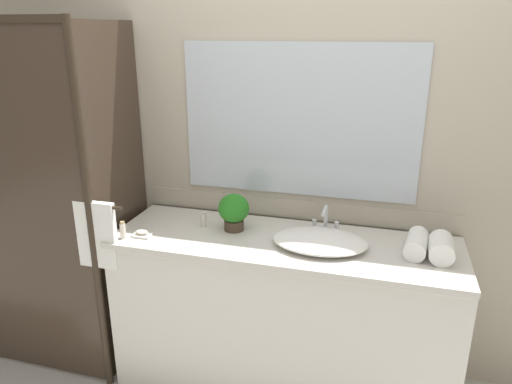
{
  "coord_description": "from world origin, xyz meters",
  "views": [
    {
      "loc": [
        0.47,
        -2.21,
        1.94
      ],
      "look_at": [
        -0.15,
        0.0,
        1.15
      ],
      "focal_mm": 33.49,
      "sensor_mm": 36.0,
      "label": 1
    }
  ],
  "objects_px": {
    "faucet": "(325,223)",
    "soap_dish": "(142,234)",
    "rolled_towel_near_edge": "(441,248)",
    "rolled_towel_middle": "(416,244)",
    "potted_plant": "(234,210)",
    "amenity_bottle_lotion": "(123,230)",
    "sink_basin": "(320,241)",
    "amenity_bottle_shampoo": "(203,220)"
  },
  "relations": [
    {
      "from": "sink_basin",
      "to": "amenity_bottle_shampoo",
      "type": "xyz_separation_m",
      "value": [
        -0.65,
        0.08,
        0.01
      ]
    },
    {
      "from": "soap_dish",
      "to": "amenity_bottle_lotion",
      "type": "xyz_separation_m",
      "value": [
        -0.08,
        -0.05,
        0.03
      ]
    },
    {
      "from": "sink_basin",
      "to": "potted_plant",
      "type": "height_order",
      "value": "potted_plant"
    },
    {
      "from": "rolled_towel_middle",
      "to": "potted_plant",
      "type": "bearing_deg",
      "value": 177.78
    },
    {
      "from": "rolled_towel_near_edge",
      "to": "rolled_towel_middle",
      "type": "height_order",
      "value": "rolled_towel_near_edge"
    },
    {
      "from": "amenity_bottle_lotion",
      "to": "rolled_towel_middle",
      "type": "height_order",
      "value": "rolled_towel_middle"
    },
    {
      "from": "potted_plant",
      "to": "amenity_bottle_lotion",
      "type": "xyz_separation_m",
      "value": [
        -0.52,
        -0.26,
        -0.07
      ]
    },
    {
      "from": "sink_basin",
      "to": "faucet",
      "type": "relative_size",
      "value": 2.82
    },
    {
      "from": "amenity_bottle_shampoo",
      "to": "soap_dish",
      "type": "bearing_deg",
      "value": -141.47
    },
    {
      "from": "faucet",
      "to": "soap_dish",
      "type": "relative_size",
      "value": 1.7
    },
    {
      "from": "sink_basin",
      "to": "soap_dish",
      "type": "xyz_separation_m",
      "value": [
        -0.92,
        -0.13,
        -0.02
      ]
    },
    {
      "from": "amenity_bottle_lotion",
      "to": "rolled_towel_middle",
      "type": "xyz_separation_m",
      "value": [
        1.46,
        0.23,
        0.01
      ]
    },
    {
      "from": "soap_dish",
      "to": "amenity_bottle_lotion",
      "type": "relative_size",
      "value": 1.06
    },
    {
      "from": "faucet",
      "to": "rolled_towel_near_edge",
      "type": "xyz_separation_m",
      "value": [
        0.57,
        -0.18,
        0.01
      ]
    },
    {
      "from": "amenity_bottle_shampoo",
      "to": "amenity_bottle_lotion",
      "type": "xyz_separation_m",
      "value": [
        -0.34,
        -0.26,
        0.0
      ]
    },
    {
      "from": "sink_basin",
      "to": "faucet",
      "type": "xyz_separation_m",
      "value": [
        0.0,
        0.19,
        0.02
      ]
    },
    {
      "from": "faucet",
      "to": "rolled_towel_middle",
      "type": "relative_size",
      "value": 0.76
    },
    {
      "from": "amenity_bottle_lotion",
      "to": "sink_basin",
      "type": "bearing_deg",
      "value": 10.22
    },
    {
      "from": "potted_plant",
      "to": "rolled_towel_near_edge",
      "type": "height_order",
      "value": "potted_plant"
    },
    {
      "from": "amenity_bottle_shampoo",
      "to": "rolled_towel_middle",
      "type": "distance_m",
      "value": 1.12
    },
    {
      "from": "rolled_towel_near_edge",
      "to": "amenity_bottle_shampoo",
      "type": "bearing_deg",
      "value": 177.07
    },
    {
      "from": "sink_basin",
      "to": "potted_plant",
      "type": "bearing_deg",
      "value": 170.09
    },
    {
      "from": "amenity_bottle_lotion",
      "to": "rolled_towel_middle",
      "type": "relative_size",
      "value": 0.42
    },
    {
      "from": "rolled_towel_near_edge",
      "to": "rolled_towel_middle",
      "type": "bearing_deg",
      "value": 164.38
    },
    {
      "from": "sink_basin",
      "to": "rolled_towel_near_edge",
      "type": "bearing_deg",
      "value": 1.65
    },
    {
      "from": "potted_plant",
      "to": "rolled_towel_near_edge",
      "type": "bearing_deg",
      "value": -3.66
    },
    {
      "from": "sink_basin",
      "to": "rolled_towel_middle",
      "type": "xyz_separation_m",
      "value": [
        0.46,
        0.05,
        0.02
      ]
    },
    {
      "from": "soap_dish",
      "to": "amenity_bottle_shampoo",
      "type": "distance_m",
      "value": 0.34
    },
    {
      "from": "amenity_bottle_lotion",
      "to": "rolled_towel_middle",
      "type": "bearing_deg",
      "value": 8.84
    },
    {
      "from": "faucet",
      "to": "potted_plant",
      "type": "height_order",
      "value": "potted_plant"
    },
    {
      "from": "soap_dish",
      "to": "rolled_towel_near_edge",
      "type": "height_order",
      "value": "rolled_towel_near_edge"
    },
    {
      "from": "amenity_bottle_lotion",
      "to": "faucet",
      "type": "bearing_deg",
      "value": 20.57
    },
    {
      "from": "potted_plant",
      "to": "rolled_towel_middle",
      "type": "xyz_separation_m",
      "value": [
        0.94,
        -0.04,
        -0.06
      ]
    },
    {
      "from": "rolled_towel_near_edge",
      "to": "potted_plant",
      "type": "bearing_deg",
      "value": 176.34
    },
    {
      "from": "amenity_bottle_shampoo",
      "to": "rolled_towel_middle",
      "type": "height_order",
      "value": "rolled_towel_middle"
    },
    {
      "from": "faucet",
      "to": "rolled_towel_near_edge",
      "type": "distance_m",
      "value": 0.6
    },
    {
      "from": "sink_basin",
      "to": "rolled_towel_middle",
      "type": "bearing_deg",
      "value": 5.84
    },
    {
      "from": "rolled_towel_near_edge",
      "to": "rolled_towel_middle",
      "type": "relative_size",
      "value": 0.85
    },
    {
      "from": "amenity_bottle_lotion",
      "to": "soap_dish",
      "type": "bearing_deg",
      "value": 31.19
    },
    {
      "from": "soap_dish",
      "to": "rolled_towel_near_edge",
      "type": "distance_m",
      "value": 1.5
    },
    {
      "from": "potted_plant",
      "to": "soap_dish",
      "type": "distance_m",
      "value": 0.5
    },
    {
      "from": "rolled_towel_near_edge",
      "to": "faucet",
      "type": "bearing_deg",
      "value": 162.67
    }
  ]
}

